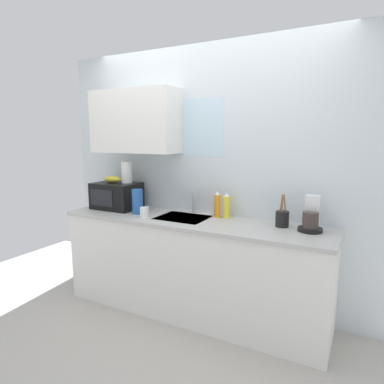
# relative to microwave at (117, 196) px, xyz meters

# --- Properties ---
(kitchen_wall_assembly) EXTENTS (3.27, 0.42, 2.50)m
(kitchen_wall_assembly) POSITION_rel_microwave_xyz_m (0.78, 0.26, 0.32)
(kitchen_wall_assembly) COLOR silver
(kitchen_wall_assembly) RESTS_ON ground
(counter_unit) EXTENTS (2.50, 0.63, 0.90)m
(counter_unit) POSITION_rel_microwave_xyz_m (0.91, -0.05, -0.58)
(counter_unit) COLOR white
(counter_unit) RESTS_ON ground
(sink_faucet) EXTENTS (0.03, 0.03, 0.20)m
(sink_faucet) POSITION_rel_microwave_xyz_m (0.81, 0.19, -0.03)
(sink_faucet) COLOR #B2B5BA
(sink_faucet) RESTS_ON counter_unit
(microwave) EXTENTS (0.46, 0.35, 0.27)m
(microwave) POSITION_rel_microwave_xyz_m (0.00, 0.00, 0.00)
(microwave) COLOR black
(microwave) RESTS_ON counter_unit
(banana_bunch) EXTENTS (0.20, 0.11, 0.07)m
(banana_bunch) POSITION_rel_microwave_xyz_m (-0.05, 0.00, 0.17)
(banana_bunch) COLOR gold
(banana_bunch) RESTS_ON microwave
(paper_towel_roll) EXTENTS (0.11, 0.11, 0.22)m
(paper_towel_roll) POSITION_rel_microwave_xyz_m (0.10, 0.05, 0.24)
(paper_towel_roll) COLOR white
(paper_towel_roll) RESTS_ON microwave
(coffee_maker) EXTENTS (0.19, 0.21, 0.28)m
(coffee_maker) POSITION_rel_microwave_xyz_m (1.93, 0.06, -0.03)
(coffee_maker) COLOR black
(coffee_maker) RESTS_ON counter_unit
(dish_soap_bottle_orange) EXTENTS (0.06, 0.06, 0.25)m
(dish_soap_bottle_orange) POSITION_rel_microwave_xyz_m (1.09, 0.12, -0.02)
(dish_soap_bottle_orange) COLOR orange
(dish_soap_bottle_orange) RESTS_ON counter_unit
(dish_soap_bottle_yellow) EXTENTS (0.07, 0.07, 0.24)m
(dish_soap_bottle_yellow) POSITION_rel_microwave_xyz_m (1.17, 0.15, -0.02)
(dish_soap_bottle_yellow) COLOR yellow
(dish_soap_bottle_yellow) RESTS_ON counter_unit
(cereal_canister) EXTENTS (0.10, 0.10, 0.24)m
(cereal_canister) POSITION_rel_microwave_xyz_m (0.34, -0.10, -0.02)
(cereal_canister) COLOR #2659A5
(cereal_canister) RESTS_ON counter_unit
(mug_white) EXTENTS (0.08, 0.08, 0.09)m
(mug_white) POSITION_rel_microwave_xyz_m (0.49, -0.19, -0.09)
(mug_white) COLOR white
(mug_white) RESTS_ON counter_unit
(utensil_crock) EXTENTS (0.11, 0.11, 0.28)m
(utensil_crock) POSITION_rel_microwave_xyz_m (1.70, 0.07, -0.06)
(utensil_crock) COLOR black
(utensil_crock) RESTS_ON counter_unit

